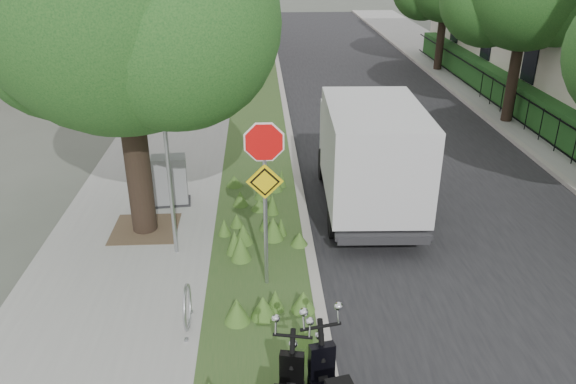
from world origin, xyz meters
The scene contains 15 objects.
ground centered at (0.00, 0.00, 0.00)m, with size 120.00×120.00×0.00m, color #4C5147.
sidewalk_near centered at (-4.25, 10.00, 0.06)m, with size 3.50×60.00×0.12m, color gray.
verge centered at (-1.50, 10.00, 0.06)m, with size 2.00×60.00×0.12m, color #2E4D21.
kerb_near centered at (-0.50, 10.00, 0.07)m, with size 0.20×60.00×0.13m, color #9E9991.
road centered at (3.00, 10.00, 0.01)m, with size 7.00×60.00×0.01m, color black.
kerb_far centered at (6.50, 10.00, 0.07)m, with size 0.20×60.00×0.13m, color #9E9991.
footpath_far centered at (8.20, 10.00, 0.06)m, with size 3.20×60.00×0.12m, color gray.
street_tree_main centered at (-4.08, 2.86, 4.80)m, with size 6.21×5.54×7.66m.
bare_post centered at (-3.20, 1.80, 2.12)m, with size 0.08×0.08×4.00m.
bike_hoop centered at (-2.70, -0.60, 0.50)m, with size 0.06×0.78×0.77m.
sign_assembly centered at (-1.40, 0.58, 2.33)m, with size 0.94×0.08×3.22m.
fence_far centered at (7.20, 10.00, 0.67)m, with size 0.04×24.00×1.00m.
hedge_far centered at (7.90, 10.00, 0.67)m, with size 1.00×24.00×1.10m, color #1D491A.
box_truck centered at (1.02, 3.78, 1.46)m, with size 2.15×5.03×2.24m.
utility_cabinet centered at (-3.60, 4.09, 0.68)m, with size 0.93×0.67×1.17m.
Camera 1 is at (-1.47, -8.09, 5.99)m, focal length 35.00 mm.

